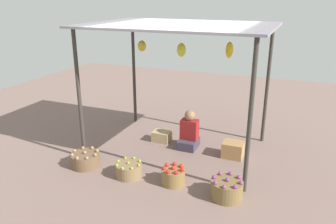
{
  "coord_description": "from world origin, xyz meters",
  "views": [
    {
      "loc": [
        2.14,
        -5.69,
        2.91
      ],
      "look_at": [
        0.0,
        -0.53,
        0.95
      ],
      "focal_mm": 35.5,
      "sensor_mm": 36.0,
      "label": 1
    }
  ],
  "objects_px": {
    "basket_purple_onions": "(227,189)",
    "wooden_crate_near_vendor": "(162,136)",
    "basket_potatoes": "(85,159)",
    "basket_limes": "(129,170)",
    "basket_red_tomatoes": "(173,176)",
    "wooden_crate_stacked_rear": "(233,150)",
    "vendor_person": "(189,133)"
  },
  "relations": [
    {
      "from": "basket_purple_onions",
      "to": "wooden_crate_near_vendor",
      "type": "xyz_separation_m",
      "value": [
        -1.74,
        1.53,
        -0.04
      ]
    },
    {
      "from": "basket_purple_onions",
      "to": "wooden_crate_stacked_rear",
      "type": "relative_size",
      "value": 1.27
    },
    {
      "from": "basket_potatoes",
      "to": "basket_limes",
      "type": "bearing_deg",
      "value": -1.36
    },
    {
      "from": "basket_purple_onions",
      "to": "wooden_crate_stacked_rear",
      "type": "distance_m",
      "value": 1.4
    },
    {
      "from": "basket_potatoes",
      "to": "basket_purple_onions",
      "type": "xyz_separation_m",
      "value": [
        2.58,
        -0.02,
        0.02
      ]
    },
    {
      "from": "basket_potatoes",
      "to": "basket_red_tomatoes",
      "type": "bearing_deg",
      "value": 1.47
    },
    {
      "from": "vendor_person",
      "to": "basket_red_tomatoes",
      "type": "xyz_separation_m",
      "value": [
        0.22,
        -1.41,
        -0.16
      ]
    },
    {
      "from": "basket_limes",
      "to": "basket_red_tomatoes",
      "type": "relative_size",
      "value": 1.18
    },
    {
      "from": "basket_red_tomatoes",
      "to": "wooden_crate_stacked_rear",
      "type": "bearing_deg",
      "value": 62.39
    },
    {
      "from": "basket_red_tomatoes",
      "to": "wooden_crate_near_vendor",
      "type": "xyz_separation_m",
      "value": [
        -0.84,
        1.47,
        -0.03
      ]
    },
    {
      "from": "vendor_person",
      "to": "basket_purple_onions",
      "type": "bearing_deg",
      "value": -52.89
    },
    {
      "from": "wooden_crate_near_vendor",
      "to": "wooden_crate_stacked_rear",
      "type": "relative_size",
      "value": 0.95
    },
    {
      "from": "vendor_person",
      "to": "basket_red_tomatoes",
      "type": "distance_m",
      "value": 1.44
    },
    {
      "from": "basket_red_tomatoes",
      "to": "basket_purple_onions",
      "type": "relative_size",
      "value": 0.78
    },
    {
      "from": "basket_red_tomatoes",
      "to": "basket_purple_onions",
      "type": "distance_m",
      "value": 0.9
    },
    {
      "from": "basket_potatoes",
      "to": "wooden_crate_stacked_rear",
      "type": "xyz_separation_m",
      "value": [
        2.38,
        1.37,
        0.02
      ]
    },
    {
      "from": "basket_potatoes",
      "to": "wooden_crate_stacked_rear",
      "type": "height_order",
      "value": "wooden_crate_stacked_rear"
    },
    {
      "from": "wooden_crate_stacked_rear",
      "to": "vendor_person",
      "type": "bearing_deg",
      "value": 174.63
    },
    {
      "from": "basket_red_tomatoes",
      "to": "wooden_crate_stacked_rear",
      "type": "xyz_separation_m",
      "value": [
        0.69,
        1.33,
        0.01
      ]
    },
    {
      "from": "basket_limes",
      "to": "basket_potatoes",
      "type": "bearing_deg",
      "value": 178.64
    },
    {
      "from": "basket_limes",
      "to": "wooden_crate_stacked_rear",
      "type": "relative_size",
      "value": 1.17
    },
    {
      "from": "basket_red_tomatoes",
      "to": "wooden_crate_near_vendor",
      "type": "relative_size",
      "value": 1.04
    },
    {
      "from": "basket_potatoes",
      "to": "vendor_person",
      "type": "bearing_deg",
      "value": 44.85
    },
    {
      "from": "basket_limes",
      "to": "basket_purple_onions",
      "type": "height_order",
      "value": "basket_purple_onions"
    },
    {
      "from": "basket_purple_onions",
      "to": "wooden_crate_stacked_rear",
      "type": "height_order",
      "value": "basket_purple_onions"
    },
    {
      "from": "basket_potatoes",
      "to": "basket_limes",
      "type": "height_order",
      "value": "basket_potatoes"
    },
    {
      "from": "basket_potatoes",
      "to": "wooden_crate_near_vendor",
      "type": "relative_size",
      "value": 1.4
    },
    {
      "from": "basket_purple_onions",
      "to": "wooden_crate_near_vendor",
      "type": "height_order",
      "value": "basket_purple_onions"
    },
    {
      "from": "vendor_person",
      "to": "wooden_crate_near_vendor",
      "type": "distance_m",
      "value": 0.65
    },
    {
      "from": "basket_potatoes",
      "to": "basket_red_tomatoes",
      "type": "relative_size",
      "value": 1.35
    },
    {
      "from": "wooden_crate_near_vendor",
      "to": "basket_purple_onions",
      "type": "bearing_deg",
      "value": -41.34
    },
    {
      "from": "basket_limes",
      "to": "basket_purple_onions",
      "type": "xyz_separation_m",
      "value": [
        1.68,
        0.01,
        0.03
      ]
    }
  ]
}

